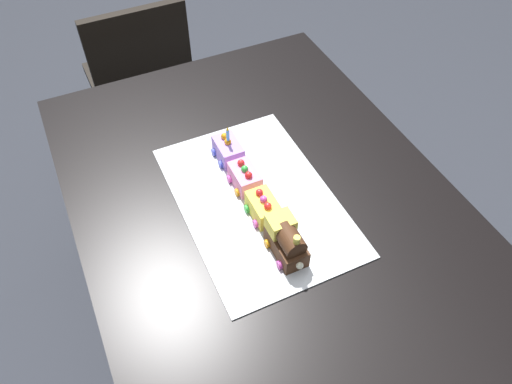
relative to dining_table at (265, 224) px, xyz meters
name	(u,v)px	position (x,y,z in m)	size (l,w,h in m)	color
ground_plane	(263,323)	(0.00, 0.00, -0.63)	(8.00, 8.00, 0.00)	#2D3038
dining_table	(265,224)	(0.00, 0.00, 0.00)	(1.40, 1.00, 0.74)	black
chair	(141,81)	(1.03, 0.10, -0.16)	(0.41, 0.41, 0.86)	black
cake_board	(256,200)	(0.01, 0.02, 0.11)	(0.60, 0.40, 0.00)	silver
cake_locomotive	(286,240)	(-0.17, 0.03, 0.16)	(0.14, 0.08, 0.12)	#472816
cake_car_gondola_lemon	(263,207)	(-0.04, 0.03, 0.14)	(0.10, 0.08, 0.07)	#F4E04C
cake_car_hopper_bubblegum	(245,177)	(0.07, 0.03, 0.14)	(0.10, 0.08, 0.07)	pink
cake_car_caboose_lavender	(228,150)	(0.19, 0.03, 0.14)	(0.10, 0.08, 0.07)	#AD84E0
birthday_candle	(228,134)	(0.19, 0.03, 0.21)	(0.01, 0.01, 0.05)	#4CA5E5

